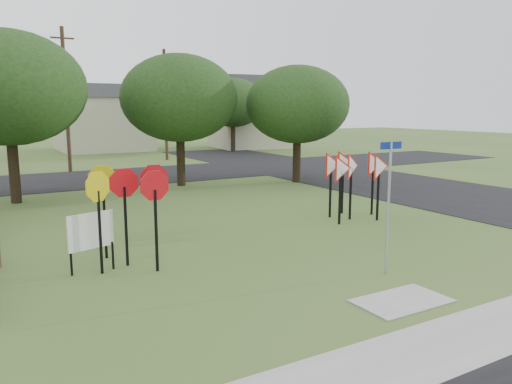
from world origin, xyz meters
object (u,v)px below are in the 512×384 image
street_name_sign (389,200)px  yield_sign_cluster (353,169)px  info_board (91,233)px  stop_sign_cluster (127,193)px

street_name_sign → yield_sign_cluster: (3.48, 5.26, -0.00)m
yield_sign_cluster → info_board: (-9.71, -1.52, -0.84)m
yield_sign_cluster → stop_sign_cluster: bearing=-171.1°
stop_sign_cluster → info_board: bearing=-171.4°
street_name_sign → info_board: 7.32m
stop_sign_cluster → info_board: 1.34m
yield_sign_cluster → info_board: bearing=-171.1°
info_board → street_name_sign: bearing=-31.0°
stop_sign_cluster → yield_sign_cluster: (8.73, 1.37, -0.05)m
street_name_sign → yield_sign_cluster: street_name_sign is taller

